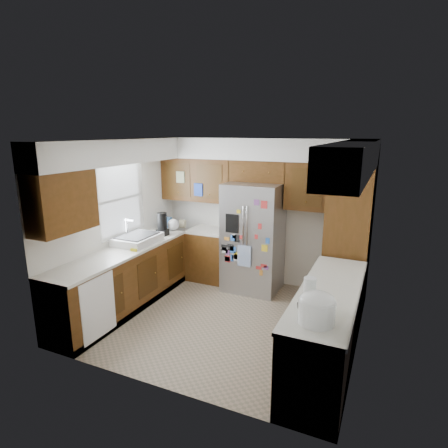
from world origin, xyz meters
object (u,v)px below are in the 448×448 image
(fridge, at_px, (253,237))
(paper_towel, at_px, (310,291))
(rice_cooker, at_px, (317,307))
(pantry, at_px, (348,238))

(fridge, xyz_separation_m, paper_towel, (1.36, -2.11, 0.16))
(rice_cooker, relative_size, paper_towel, 1.24)
(fridge, distance_m, rice_cooker, 2.89)
(pantry, xyz_separation_m, paper_towel, (-0.14, -2.05, -0.02))
(pantry, distance_m, paper_towel, 2.06)
(pantry, height_order, paper_towel, pantry)
(fridge, xyz_separation_m, rice_cooker, (1.50, -2.47, 0.17))
(rice_cooker, bearing_deg, pantry, 89.99)
(rice_cooker, xyz_separation_m, paper_towel, (-0.14, 0.36, -0.01))
(pantry, xyz_separation_m, fridge, (-1.50, 0.05, -0.17))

